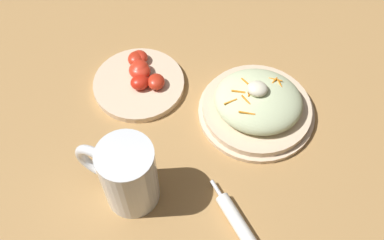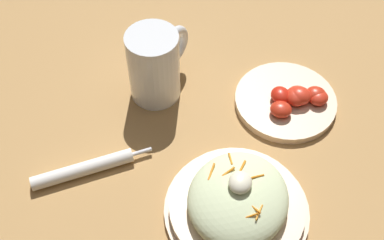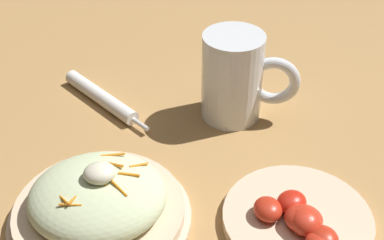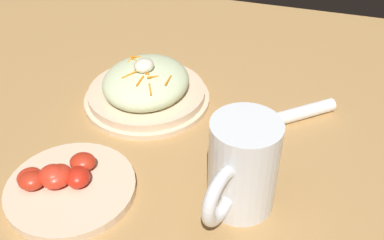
% 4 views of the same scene
% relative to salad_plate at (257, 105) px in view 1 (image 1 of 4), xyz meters
% --- Properties ---
extents(ground_plane, '(1.43, 1.43, 0.00)m').
position_rel_salad_plate_xyz_m(ground_plane, '(-0.20, -0.11, -0.03)').
color(ground_plane, '#B2844C').
extents(salad_plate, '(0.24, 0.24, 0.09)m').
position_rel_salad_plate_xyz_m(salad_plate, '(0.00, 0.00, 0.00)').
color(salad_plate, beige).
rests_on(salad_plate, ground_plane).
extents(beer_mug, '(0.15, 0.10, 0.15)m').
position_rel_salad_plate_xyz_m(beer_mug, '(-0.21, -0.22, 0.03)').
color(beer_mug, white).
rests_on(beer_mug, ground_plane).
extents(napkin_roll, '(0.15, 0.17, 0.02)m').
position_rel_salad_plate_xyz_m(napkin_roll, '(0.02, -0.27, -0.02)').
color(napkin_roll, white).
rests_on(napkin_roll, ground_plane).
extents(tomato_plate, '(0.20, 0.20, 0.05)m').
position_rel_salad_plate_xyz_m(tomato_plate, '(-0.26, 0.03, -0.02)').
color(tomato_plate, beige).
rests_on(tomato_plate, ground_plane).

